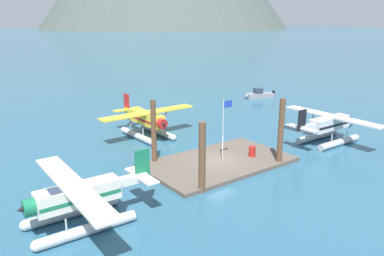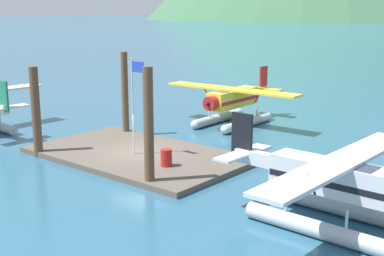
% 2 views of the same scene
% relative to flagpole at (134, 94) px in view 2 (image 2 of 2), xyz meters
% --- Properties ---
extents(ground_plane, '(1200.00, 1200.00, 0.00)m').
position_rel_flagpole_xyz_m(ground_plane, '(-0.23, 0.37, -3.62)').
color(ground_plane, '#285670').
extents(dock_platform, '(12.06, 7.12, 0.30)m').
position_rel_flagpole_xyz_m(dock_platform, '(-0.23, 0.37, -3.47)').
color(dock_platform, brown).
rests_on(dock_platform, ground).
extents(piling_near_left, '(0.49, 0.49, 5.04)m').
position_rel_flagpole_xyz_m(piling_near_left, '(-4.67, -3.01, -1.10)').
color(piling_near_left, brown).
rests_on(piling_near_left, ground).
extents(piling_near_right, '(0.46, 0.46, 5.59)m').
position_rel_flagpole_xyz_m(piling_near_right, '(3.70, -2.72, -0.82)').
color(piling_near_right, brown).
rests_on(piling_near_right, ground).
extents(piling_far_left, '(0.43, 0.43, 5.45)m').
position_rel_flagpole_xyz_m(piling_far_left, '(-4.52, 3.54, -0.89)').
color(piling_far_left, brown).
rests_on(piling_far_left, ground).
extents(flagpole, '(0.95, 0.10, 5.26)m').
position_rel_flagpole_xyz_m(flagpole, '(0.00, 0.00, 0.00)').
color(flagpole, silver).
rests_on(flagpole, dock_platform).
extents(fuel_drum, '(0.62, 0.62, 0.88)m').
position_rel_flagpole_xyz_m(fuel_drum, '(2.76, -0.54, -2.88)').
color(fuel_drum, '#AD1E19').
rests_on(fuel_drum, dock_platform).
extents(seaplane_yellow_bow_centre, '(10.44, 7.98, 3.84)m').
position_rel_flagpole_xyz_m(seaplane_yellow_bow_centre, '(-1.00, 10.62, -2.04)').
color(seaplane_yellow_bow_centre, '#B7BABF').
rests_on(seaplane_yellow_bow_centre, ground).
extents(seaplane_silver_stbd_aft, '(7.98, 10.43, 3.84)m').
position_rel_flagpole_xyz_m(seaplane_silver_stbd_aft, '(12.16, -1.61, -2.04)').
color(seaplane_silver_stbd_aft, '#B7BABF').
rests_on(seaplane_silver_stbd_aft, ground).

